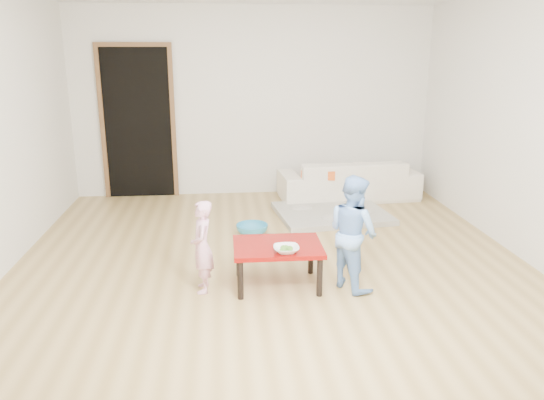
{
  "coord_description": "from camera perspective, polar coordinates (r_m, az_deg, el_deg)",
  "views": [
    {
      "loc": [
        -0.46,
        -4.99,
        2.02
      ],
      "look_at": [
        0.0,
        -0.2,
        0.65
      ],
      "focal_mm": 35.0,
      "sensor_mm": 36.0,
      "label": 1
    }
  ],
  "objects": [
    {
      "name": "broccoli",
      "position": [
        4.45,
        1.55,
        -5.31
      ],
      "size": [
        0.12,
        0.12,
        0.06
      ],
      "primitive_type": null,
      "color": "#2D5919",
      "rests_on": "red_table"
    },
    {
      "name": "right_wall",
      "position": [
        5.84,
        25.22,
        7.33
      ],
      "size": [
        0.02,
        5.0,
        2.6
      ],
      "primitive_type": "cube",
      "color": "white",
      "rests_on": "floor"
    },
    {
      "name": "red_table",
      "position": [
        4.7,
        0.6,
        -7.01
      ],
      "size": [
        0.77,
        0.58,
        0.38
      ],
      "primitive_type": null,
      "rotation": [
        0.0,
        0.0,
        -0.01
      ],
      "color": "maroon",
      "rests_on": "floor"
    },
    {
      "name": "bowl",
      "position": [
        4.45,
        1.55,
        -5.33
      ],
      "size": [
        0.22,
        0.22,
        0.05
      ],
      "primitive_type": "imported",
      "color": "white",
      "rests_on": "red_table"
    },
    {
      "name": "child_blue",
      "position": [
        4.62,
        8.7,
        -3.45
      ],
      "size": [
        0.57,
        0.61,
        1.01
      ],
      "primitive_type": "imported",
      "rotation": [
        0.0,
        0.0,
        2.06
      ],
      "color": "#6BABFA",
      "rests_on": "floor"
    },
    {
      "name": "back_wall",
      "position": [
        7.53,
        -2.0,
        10.43
      ],
      "size": [
        5.0,
        0.02,
        2.6
      ],
      "primitive_type": "cube",
      "color": "white",
      "rests_on": "floor"
    },
    {
      "name": "blanket",
      "position": [
        6.7,
        6.43,
        -1.43
      ],
      "size": [
        1.45,
        1.25,
        0.07
      ],
      "primitive_type": null,
      "rotation": [
        0.0,
        0.0,
        0.12
      ],
      "color": "beige",
      "rests_on": "floor"
    },
    {
      "name": "basin",
      "position": [
        6.01,
        -2.15,
        -3.17
      ],
      "size": [
        0.36,
        0.36,
        0.11
      ],
      "primitive_type": "imported",
      "color": "teal",
      "rests_on": "floor"
    },
    {
      "name": "child_pink",
      "position": [
        4.56,
        -7.52,
        -5.01
      ],
      "size": [
        0.2,
        0.3,
        0.81
      ],
      "primitive_type": "imported",
      "rotation": [
        0.0,
        0.0,
        -1.54
      ],
      "color": "pink",
      "rests_on": "floor"
    },
    {
      "name": "doorway",
      "position": [
        7.62,
        -14.19,
        7.94
      ],
      "size": [
        1.02,
        0.08,
        2.11
      ],
      "primitive_type": null,
      "color": "brown",
      "rests_on": "back_wall"
    },
    {
      "name": "floor",
      "position": [
        5.4,
        -0.2,
        -6.06
      ],
      "size": [
        5.0,
        5.0,
        0.01
      ],
      "primitive_type": "cube",
      "color": "#A08044",
      "rests_on": "ground"
    },
    {
      "name": "sofa",
      "position": [
        7.46,
        8.22,
        2.24
      ],
      "size": [
        1.95,
        0.88,
        0.55
      ],
      "primitive_type": "imported",
      "rotation": [
        0.0,
        0.0,
        3.21
      ],
      "color": "white",
      "rests_on": "floor"
    },
    {
      "name": "cushion",
      "position": [
        7.16,
        5.07,
        2.98
      ],
      "size": [
        0.53,
        0.49,
        0.12
      ],
      "primitive_type": "cube",
      "rotation": [
        0.0,
        0.0,
        -0.25
      ],
      "color": "orange",
      "rests_on": "sofa"
    }
  ]
}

